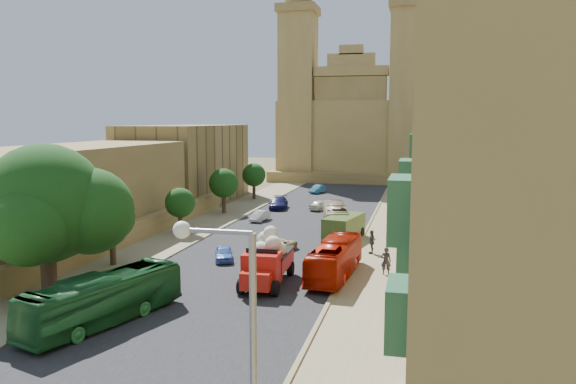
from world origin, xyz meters
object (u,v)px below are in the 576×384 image
at_px(red_truck, 267,260).
at_px(bus_green_north, 104,299).
at_px(car_white_a, 260,216).
at_px(pedestrian_a, 386,261).
at_px(car_white_b, 321,205).
at_px(church, 355,126).
at_px(street_tree_d, 254,175).
at_px(car_dkblue, 279,203).
at_px(street_tree_a, 112,218).
at_px(car_blue_a, 224,253).
at_px(ficus_tree, 47,208).
at_px(street_tree_c, 224,183).
at_px(bus_red_east, 335,259).
at_px(olive_pickup, 344,228).
at_px(car_blue_b, 318,189).
at_px(bus_cream_east, 335,217).
at_px(pedestrian_c, 372,242).
at_px(street_tree_b, 180,203).
at_px(streetlamp, 235,344).
at_px(car_cream, 280,245).

relative_size(red_truck, bus_green_north, 0.67).
bearing_deg(car_white_a, pedestrian_a, -43.76).
bearing_deg(pedestrian_a, bus_green_north, 40.23).
bearing_deg(car_white_b, church, -65.47).
relative_size(street_tree_d, car_dkblue, 1.02).
relative_size(street_tree_a, bus_green_north, 0.55).
bearing_deg(car_blue_a, ficus_tree, -142.99).
distance_m(street_tree_a, street_tree_c, 24.00).
bearing_deg(bus_green_north, church, 104.61).
bearing_deg(pedestrian_a, red_truck, 26.12).
xyz_separation_m(church, street_tree_a, (-10.00, -66.61, -5.98)).
relative_size(street_tree_a, bus_red_east, 0.58).
xyz_separation_m(ficus_tree, red_truck, (11.87, 5.85, -3.89)).
height_order(olive_pickup, car_blue_b, olive_pickup).
bearing_deg(red_truck, bus_red_east, 33.81).
height_order(bus_cream_east, pedestrian_c, bus_cream_east).
bearing_deg(car_blue_b, street_tree_b, -87.95).
bearing_deg(ficus_tree, car_white_b, 74.90).
bearing_deg(streetlamp, street_tree_a, 126.44).
distance_m(ficus_tree, red_truck, 13.80).
distance_m(street_tree_c, bus_red_east, 28.75).
bearing_deg(red_truck, bus_cream_east, 85.44).
distance_m(car_cream, pedestrian_a, 10.24).
xyz_separation_m(streetlamp, car_blue_a, (-10.18, 27.13, -4.64)).
bearing_deg(car_cream, car_blue_b, -70.87).
height_order(red_truck, pedestrian_c, red_truck).
bearing_deg(car_white_a, ficus_tree, -92.19).
relative_size(street_tree_a, bus_cream_east, 0.58).
relative_size(street_tree_d, car_blue_a, 1.48).
height_order(street_tree_b, car_cream, street_tree_b).
bearing_deg(street_tree_a, pedestrian_c, 23.43).
height_order(car_blue_a, car_dkblue, car_dkblue).
height_order(ficus_tree, red_truck, ficus_tree).
relative_size(red_truck, car_white_b, 1.81).
height_order(street_tree_c, olive_pickup, street_tree_c).
xyz_separation_m(car_blue_a, pedestrian_a, (12.32, -1.18, 0.41)).
height_order(ficus_tree, street_tree_a, ficus_tree).
bearing_deg(pedestrian_c, bus_cream_east, -155.58).
distance_m(car_dkblue, pedestrian_c, 24.32).
bearing_deg(street_tree_d, car_dkblue, -54.33).
distance_m(car_blue_a, pedestrian_a, 12.38).
relative_size(bus_red_east, car_white_b, 2.56).
height_order(bus_red_east, car_white_a, bus_red_east).
xyz_separation_m(bus_red_east, car_blue_a, (-8.96, 2.57, -0.70)).
bearing_deg(bus_green_north, ficus_tree, 168.54).
xyz_separation_m(street_tree_d, car_blue_a, (7.54, -32.87, -2.70)).
distance_m(street_tree_c, streetlamp, 51.20).
relative_size(street_tree_a, pedestrian_c, 2.73).
distance_m(streetlamp, car_white_b, 53.46).
relative_size(street_tree_b, car_blue_a, 1.32).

